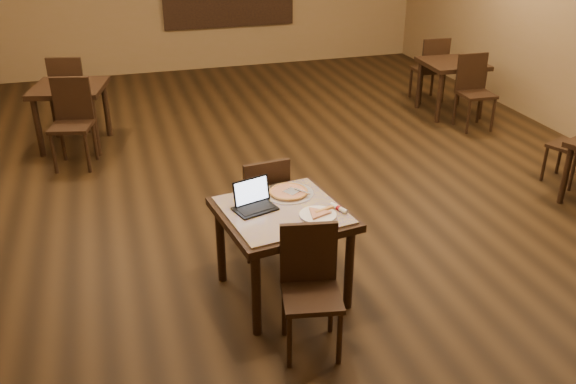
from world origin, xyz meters
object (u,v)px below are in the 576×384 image
object	(u,v)px
chair_main_far	(263,201)
other_table_a_chair_far	(431,66)
laptop	(253,201)
tiled_table	(282,221)
other_table_b_chair_far	(70,89)
other_table_b	(70,96)
other_table_b_chair_near	(72,117)
chair_main_near	(310,281)
other_table_a_chair_near	(474,87)
other_table_a	(452,70)
pizza_pan	(288,193)

from	to	relation	value
chair_main_far	other_table_a_chair_far	world-z (taller)	other_table_a_chair_far
other_table_a_chair_far	laptop	bearing A→B (deg)	49.90
tiled_table	other_table_a_chair_far	world-z (taller)	other_table_a_chair_far
laptop	other_table_b_chair_far	world-z (taller)	other_table_b_chair_far
tiled_table	chair_main_far	world-z (taller)	chair_main_far
other_table_b	other_table_b_chair_near	world-z (taller)	other_table_b_chair_near
chair_main_near	other_table_a_chair_near	world-z (taller)	other_table_a_chair_near
other_table_b_chair_far	other_table_b_chair_near	bearing A→B (deg)	105.38
other_table_a	other_table_a_chair_far	bearing A→B (deg)	93.11
other_table_b_chair_far	other_table_a	bearing A→B (deg)	-175.71
pizza_pan	chair_main_near	bearing A→B (deg)	-96.96
other_table_a_chair_near	other_table_b_chair_far	size ratio (longest dim) A/B	0.97
tiled_table	chair_main_near	xyz separation A→B (m)	(0.01, -0.62, -0.14)
other_table_b_chair_near	other_table_b_chair_far	bearing A→B (deg)	105.38
chair_main_near	other_table_a	bearing A→B (deg)	60.48
other_table_a	chair_main_near	bearing A→B (deg)	-127.46
other_table_b_chair_far	other_table_a_chair_far	bearing A→B (deg)	-169.46
other_table_a	other_table_b_chair_far	size ratio (longest dim) A/B	0.83
tiled_table	chair_main_near	size ratio (longest dim) A/B	1.14
laptop	other_table_a_chair_near	distance (m)	4.76
tiled_table	other_table_b_chair_far	distance (m)	4.70
chair_main_far	other_table_b	world-z (taller)	chair_main_far
laptop	pizza_pan	size ratio (longest dim) A/B	0.88
pizza_pan	other_table_b_chair_far	bearing A→B (deg)	112.76
chair_main_far	other_table_b_chair_near	world-z (taller)	other_table_b_chair_near
other_table_a_chair_near	other_table_b	xyz separation A→B (m)	(-5.17, 0.81, 0.10)
chair_main_near	laptop	xyz separation A→B (m)	(-0.21, 0.72, 0.30)
tiled_table	chair_main_near	distance (m)	0.64
laptop	other_table_b	world-z (taller)	laptop
other_table_a	other_table_b	xyz separation A→B (m)	(-5.17, 0.24, 0.02)
laptop	pizza_pan	world-z (taller)	laptop
tiled_table	other_table_b	bearing A→B (deg)	104.65
other_table_b_chair_near	chair_main_far	bearing A→B (deg)	-45.08
tiled_table	other_table_b_chair_near	distance (m)	3.59
other_table_a_chair_far	other_table_b	world-z (taller)	other_table_a_chair_far
other_table_a	other_table_b_chair_near	xyz separation A→B (m)	(-5.15, -0.36, -0.06)
other_table_a_chair_near	pizza_pan	bearing A→B (deg)	-138.53
other_table_b	pizza_pan	bearing A→B (deg)	-50.81
tiled_table	other_table_b	world-z (taller)	other_table_b
other_table_a_chair_far	other_table_b_chair_near	world-z (taller)	other_table_b_chair_near
laptop	other_table_b_chair_far	bearing A→B (deg)	91.62
pizza_pan	other_table_a_chair_far	xyz separation A→B (m)	(3.44, 3.91, -0.21)
chair_main_near	pizza_pan	xyz separation A→B (m)	(0.11, 0.86, 0.25)
chair_main_near	pizza_pan	bearing A→B (deg)	93.68
chair_main_far	other_table_b	bearing A→B (deg)	-68.86
chair_main_near	laptop	bearing A→B (deg)	117.27
tiled_table	laptop	size ratio (longest dim) A/B	2.95
other_table_b	other_table_a_chair_far	bearing A→B (deg)	17.13
chair_main_far	pizza_pan	bearing A→B (deg)	100.77
chair_main_near	chair_main_far	distance (m)	1.24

